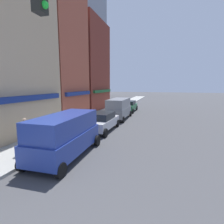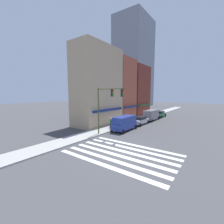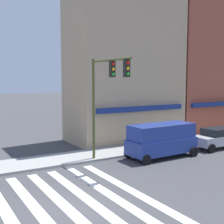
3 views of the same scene
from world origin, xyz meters
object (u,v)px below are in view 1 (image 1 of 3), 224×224
van_blue (66,134)px  pedestrian_white_shirt (25,132)px  sedan_silver (102,121)px  sedan_green (129,106)px  pedestrian_green_top (22,138)px  van_grey (119,108)px

van_blue → pedestrian_white_shirt: 3.11m
van_blue → sedan_silver: van_blue is taller
sedan_green → pedestrian_green_top: bearing=173.2°
pedestrian_white_shirt → van_blue: bearing=166.2°
sedan_green → van_grey: bearing=-179.7°
van_grey → pedestrian_green_top: van_grey is taller
pedestrian_white_shirt → pedestrian_green_top: size_ratio=1.00×
sedan_silver → pedestrian_white_shirt: (-5.40, 3.08, 0.23)m
sedan_green → pedestrian_white_shirt: size_ratio=2.49×
sedan_silver → pedestrian_green_top: 6.89m
van_grey → pedestrian_green_top: 12.41m
sedan_green → pedestrian_green_top: 18.33m
van_grey → sedan_green: 6.00m
van_grey → pedestrian_green_top: size_ratio=2.84×
van_blue → van_grey: size_ratio=1.01×
pedestrian_green_top → pedestrian_white_shirt: bearing=127.3°
sedan_silver → van_grey: 5.71m
sedan_silver → van_grey: van_grey is taller
van_grey → pedestrian_white_shirt: size_ratio=2.84×
sedan_silver → sedan_green: (11.68, 0.00, 0.00)m
pedestrian_white_shirt → pedestrian_green_top: same height
van_blue → sedan_silver: 5.80m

